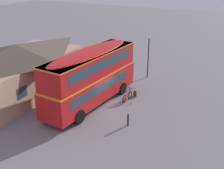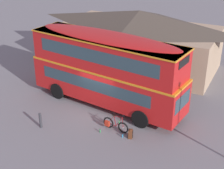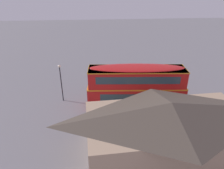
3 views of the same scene
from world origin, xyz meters
TOP-DOWN VIEW (x-y plane):
  - ground_plane at (0.00, 0.00)m, footprint 120.00×120.00m
  - double_decker_bus at (-0.04, 1.06)m, footprint 10.59×3.33m
  - touring_bicycle at (1.92, -1.40)m, footprint 1.68×0.46m
  - backpack_on_ground at (3.07, -1.66)m, footprint 0.34×0.34m
  - water_bottle_green_metal at (1.32, -2.03)m, footprint 0.07×0.07m
  - water_bottle_blue_sports at (2.66, -1.82)m, footprint 0.08×0.08m
  - pub_building at (-1.17, 8.17)m, footprint 13.19×7.19m
  - kerb_bollard at (-1.95, -3.27)m, footprint 0.16×0.16m

SIDE VIEW (x-z plane):
  - ground_plane at x=0.00m, z-range 0.00..0.00m
  - water_bottle_green_metal at x=1.32m, z-range -0.01..0.22m
  - water_bottle_blue_sports at x=2.66m, z-range -0.01..0.22m
  - backpack_on_ground at x=3.07m, z-range 0.01..0.57m
  - touring_bicycle at x=1.92m, z-range -0.15..0.90m
  - kerb_bollard at x=-1.95m, z-range 0.01..0.98m
  - pub_building at x=-1.17m, z-range 0.04..4.71m
  - double_decker_bus at x=-0.04m, z-range 0.25..5.04m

